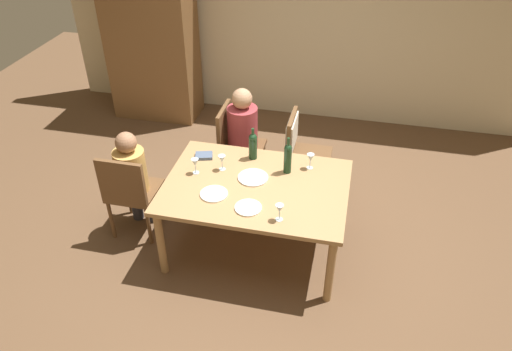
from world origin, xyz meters
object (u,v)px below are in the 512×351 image
object	(u,v)px
chair_far_left	(235,142)
wine_bottle_tall_green	(288,157)
wine_glass_near_right	(222,160)
wine_glass_far	(311,158)
dinner_plate_guest_right	(248,208)
dining_table	(256,192)
chair_left_end	(130,190)
person_woman_host	(245,132)
chair_far_right	(299,144)
dinner_plate_host	(253,178)
armoire_cabinet	(151,36)
wine_glass_near_left	(195,163)
wine_bottle_dark_red	(253,145)
wine_glass_centre	(280,209)
person_man_bearded	(133,174)
dinner_plate_guest_left	(214,194)

from	to	relation	value
chair_far_left	wine_bottle_tall_green	size ratio (longest dim) A/B	2.57
chair_far_left	wine_glass_near_right	bearing A→B (deg)	6.91
wine_glass_far	dinner_plate_guest_right	bearing A→B (deg)	-121.04
wine_bottle_tall_green	dinner_plate_guest_right	bearing A→B (deg)	-110.91
wine_glass_near_right	dinner_plate_guest_right	size ratio (longest dim) A/B	0.66
dining_table	chair_left_end	size ratio (longest dim) A/B	1.74
person_woman_host	chair_far_right	bearing A→B (deg)	90.00
wine_glass_far	dinner_plate_host	distance (m)	0.55
chair_far_left	person_woman_host	world-z (taller)	person_woman_host
armoire_cabinet	person_woman_host	size ratio (longest dim) A/B	1.89
chair_left_end	chair_far_right	xyz separation A→B (m)	(1.42, 1.04, 0.06)
chair_left_end	wine_glass_near_right	bearing A→B (deg)	16.79
dinner_plate_host	wine_glass_near_left	bearing A→B (deg)	-176.40
chair_left_end	wine_glass_near_left	distance (m)	0.70
wine_glass_far	wine_glass_near_right	bearing A→B (deg)	-165.71
armoire_cabinet	wine_bottle_dark_red	bearing A→B (deg)	-47.09
dining_table	wine_glass_far	bearing A→B (deg)	40.39
chair_far_left	wine_glass_near_right	xyz separation A→B (m)	(0.10, -0.79, 0.30)
wine_bottle_tall_green	chair_left_end	bearing A→B (deg)	-166.42
chair_far_right	dinner_plate_guest_right	xyz separation A→B (m)	(-0.23, -1.28, 0.14)
chair_far_left	wine_glass_centre	xyz separation A→B (m)	(0.73, -1.36, 0.30)
wine_glass_near_right	dining_table	bearing A→B (deg)	-24.85
dinner_plate_guest_right	wine_glass_near_right	bearing A→B (deg)	126.26
chair_far_right	wine_bottle_dark_red	xyz separation A→B (m)	(-0.36, -0.54, 0.27)
chair_far_left	wine_glass_near_right	distance (m)	0.85
chair_left_end	wine_glass_far	bearing A→B (deg)	15.59
person_woman_host	wine_glass_near_right	bearing A→B (deg)	-1.27
dining_table	dinner_plate_host	distance (m)	0.13
dining_table	wine_bottle_tall_green	world-z (taller)	wine_bottle_tall_green
wine_bottle_tall_green	armoire_cabinet	bearing A→B (deg)	135.87
wine_glass_far	wine_glass_centre	bearing A→B (deg)	-100.42
chair_far_right	person_woman_host	xyz separation A→B (m)	(-0.57, -0.00, 0.07)
wine_bottle_dark_red	wine_glass_far	size ratio (longest dim) A/B	2.14
person_woman_host	wine_glass_near_left	size ratio (longest dim) A/B	7.75
chair_far_left	chair_left_end	bearing A→B (deg)	-35.20
dining_table	wine_bottle_tall_green	xyz separation A→B (m)	(0.23, 0.25, 0.23)
wine_bottle_tall_green	wine_glass_far	size ratio (longest dim) A/B	2.40
person_woman_host	dinner_plate_guest_right	bearing A→B (deg)	15.00
person_woman_host	wine_bottle_tall_green	size ratio (longest dim) A/B	3.23
chair_far_right	wine_glass_centre	size ratio (longest dim) A/B	6.17
armoire_cabinet	wine_glass_far	distance (m)	3.05
wine_glass_near_left	wine_glass_near_right	bearing A→B (deg)	25.94
person_man_bearded	wine_glass_centre	size ratio (longest dim) A/B	7.33
person_man_bearded	chair_left_end	bearing A→B (deg)	-90.00
dining_table	wine_glass_centre	distance (m)	0.53
wine_bottle_dark_red	chair_far_right	bearing A→B (deg)	56.59
dining_table	dinner_plate_guest_left	xyz separation A→B (m)	(-0.32, -0.21, 0.08)
wine_bottle_tall_green	wine_glass_near_left	world-z (taller)	wine_bottle_tall_green
person_man_bearded	dinner_plate_guest_right	size ratio (longest dim) A/B	4.87
chair_far_right	wine_glass_near_right	distance (m)	1.01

